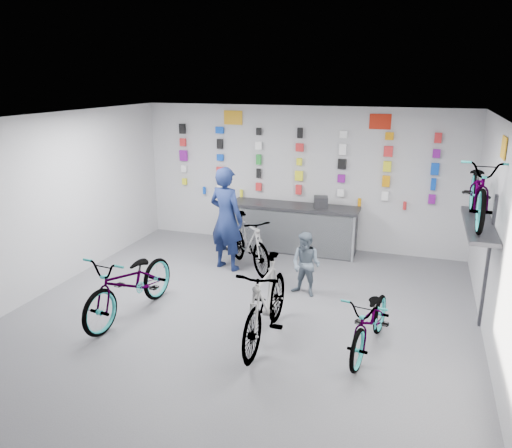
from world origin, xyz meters
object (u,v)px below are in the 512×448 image
(bike_center, at_px, (266,302))
(bike_service, at_px, (249,242))
(counter, at_px, (293,229))
(bike_left, at_px, (131,283))
(customer, at_px, (306,264))
(clerk, at_px, (226,219))
(bike_right, at_px, (371,321))

(bike_center, bearing_deg, bike_service, 113.51)
(counter, xyz_separation_m, bike_center, (0.58, -3.78, 0.11))
(bike_left, height_order, customer, customer)
(bike_left, bearing_deg, clerk, 80.70)
(bike_right, bearing_deg, bike_left, -169.59)
(bike_left, relative_size, bike_service, 1.15)
(bike_right, xyz_separation_m, bike_service, (-2.55, 2.33, 0.09))
(counter, xyz_separation_m, bike_right, (2.00, -3.60, -0.04))
(bike_left, distance_m, bike_right, 3.61)
(bike_center, bearing_deg, customer, 82.99)
(bike_left, distance_m, clerk, 2.46)
(bike_center, height_order, customer, bike_center)
(bike_service, relative_size, customer, 1.62)
(counter, bearing_deg, bike_service, -113.54)
(bike_left, xyz_separation_m, bike_right, (3.60, 0.12, -0.10))
(counter, height_order, bike_right, counter)
(clerk, bearing_deg, bike_right, 159.47)
(bike_left, xyz_separation_m, bike_service, (1.05, 2.45, -0.00))
(bike_center, bearing_deg, clerk, 121.88)
(bike_center, distance_m, clerk, 2.88)
(counter, relative_size, customer, 2.45)
(counter, relative_size, bike_left, 1.31)
(bike_center, bearing_deg, bike_left, 177.39)
(counter, xyz_separation_m, clerk, (-0.96, -1.38, 0.51))
(bike_right, xyz_separation_m, clerk, (-2.96, 2.22, 0.55))
(bike_service, distance_m, customer, 1.57)
(counter, distance_m, customer, 2.25)
(clerk, bearing_deg, bike_left, 90.84)
(counter, distance_m, bike_right, 4.12)
(bike_center, height_order, clerk, clerk)
(bike_service, distance_m, clerk, 0.62)
(bike_center, relative_size, customer, 1.79)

